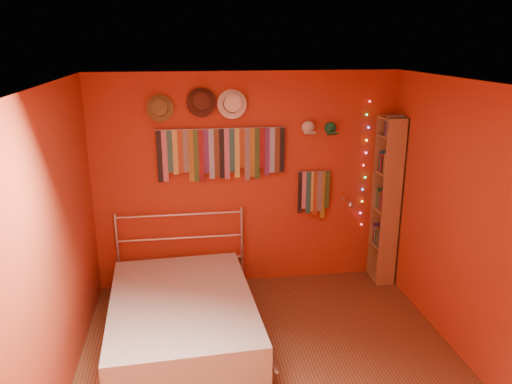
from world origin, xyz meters
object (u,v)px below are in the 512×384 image
tie_rack (222,152)px  reading_lamp (350,204)px  bookshelf (390,200)px  bed (182,315)px

tie_rack → reading_lamp: tie_rack is taller
bookshelf → tie_rack: bearing=175.5°
tie_rack → bookshelf: (1.95, -0.16, -0.61)m
reading_lamp → bed: reading_lamp is taller
bookshelf → bed: bearing=-160.0°
tie_rack → bookshelf: size_ratio=0.72×
bed → bookshelf: bearing=17.1°
bookshelf → bed: (-2.45, -0.89, -0.79)m
tie_rack → bed: (-0.50, -1.05, -1.40)m
tie_rack → reading_lamp: (1.46, -0.18, -0.62)m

